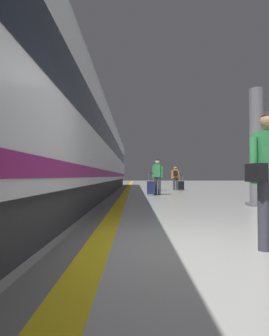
{
  "coord_description": "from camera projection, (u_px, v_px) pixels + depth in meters",
  "views": [
    {
      "loc": [
        -0.72,
        -3.89,
        0.9
      ],
      "look_at": [
        -0.71,
        4.37,
        1.13
      ],
      "focal_mm": 31.82,
      "sensor_mm": 36.0,
      "label": 1
    }
  ],
  "objects": [
    {
      "name": "passenger_mid",
      "position": [
        157.0,
        176.0,
        18.97
      ],
      "size": [
        0.47,
        0.36,
        1.55
      ],
      "color": "black",
      "rests_on": "ground"
    },
    {
      "name": "passenger_near",
      "position": [
        157.0,
        174.0,
        14.44
      ],
      "size": [
        0.51,
        0.32,
        1.74
      ],
      "color": "#383842",
      "rests_on": "ground"
    },
    {
      "name": "ground_plane",
      "position": [
        189.0,
        246.0,
        3.87
      ],
      "size": [
        120.0,
        120.0,
        0.0
      ],
      "primitive_type": "plane",
      "color": "#B7B7B2"
    },
    {
      "name": "tactile_edge_band",
      "position": [
        118.0,
        196.0,
        13.86
      ],
      "size": [
        0.53,
        80.0,
        0.01
      ],
      "primitive_type": "cube",
      "color": "slate",
      "rests_on": "ground"
    },
    {
      "name": "platform_pillar",
      "position": [
        256.0,
        149.0,
        9.11
      ],
      "size": [
        0.56,
        0.56,
        3.6
      ],
      "color": "slate",
      "rests_on": "ground"
    },
    {
      "name": "safety_line_strip",
      "position": [
        124.0,
        196.0,
        13.86
      ],
      "size": [
        0.36,
        80.0,
        0.01
      ],
      "primitive_type": "cube",
      "color": "yellow",
      "rests_on": "ground"
    },
    {
      "name": "traveller_foreground",
      "position": [
        268.0,
        169.0,
        3.63
      ],
      "size": [
        0.55,
        0.33,
        1.7
      ],
      "color": "#383842",
      "rests_on": "ground"
    },
    {
      "name": "high_speed_train",
      "position": [
        78.0,
        140.0,
        13.11
      ],
      "size": [
        2.94,
        35.84,
        4.97
      ],
      "color": "#38383D",
      "rests_on": "ground"
    },
    {
      "name": "duffel_bag_mid",
      "position": [
        152.0,
        188.0,
        18.78
      ],
      "size": [
        0.44,
        0.26,
        0.36
      ],
      "color": "brown",
      "rests_on": "ground"
    },
    {
      "name": "suitcase_near",
      "position": [
        151.0,
        188.0,
        14.13
      ],
      "size": [
        0.41,
        0.29,
        1.06
      ],
      "color": "#19234C",
      "rests_on": "ground"
    },
    {
      "name": "passenger_far",
      "position": [
        175.0,
        176.0,
        19.41
      ],
      "size": [
        0.49,
        0.35,
        1.6
      ],
      "color": "#383842",
      "rests_on": "ground"
    },
    {
      "name": "suitcase_far",
      "position": [
        181.0,
        185.0,
        19.08
      ],
      "size": [
        0.39,
        0.26,
        0.99
      ],
      "color": "black",
      "rests_on": "ground"
    }
  ]
}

